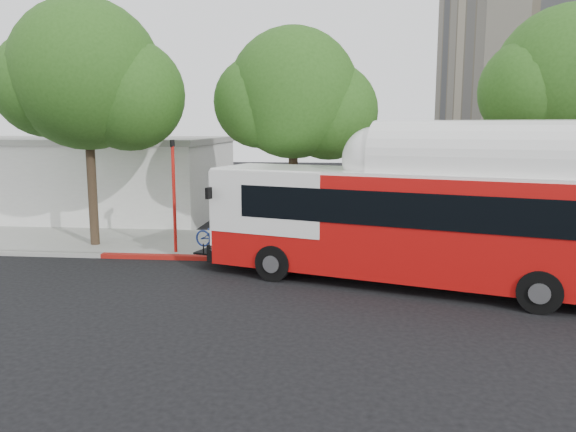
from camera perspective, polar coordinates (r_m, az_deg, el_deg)
name	(u,v)px	position (r m, az deg, el deg)	size (l,w,h in m)	color
ground	(308,295)	(16.59, 2.03, -7.98)	(120.00, 120.00, 0.00)	black
sidewalk	(319,246)	(22.85, 3.13, -3.02)	(60.00, 5.00, 0.15)	gray
curb_strip	(315,261)	(20.32, 2.78, -4.55)	(60.00, 0.30, 0.15)	gray
red_curb_segment	(233,259)	(20.69, -5.57, -4.32)	(10.00, 0.32, 0.16)	maroon
street_tree_left	(99,81)	(23.48, -18.68, 12.88)	(6.67, 5.80, 9.74)	#2D2116
street_tree_mid	(304,99)	(21.96, 1.63, 11.81)	(5.75, 5.00, 8.62)	#2D2116
low_commercial_bldg	(74,175)	(33.51, -20.87, 3.87)	(16.20, 10.20, 4.25)	silver
transit_bus	(417,225)	(17.50, 12.94, -0.93)	(13.76, 6.54, 4.05)	#B50E0C
signal_pole	(174,197)	(21.44, -11.50, 1.89)	(0.12, 0.41, 4.37)	red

